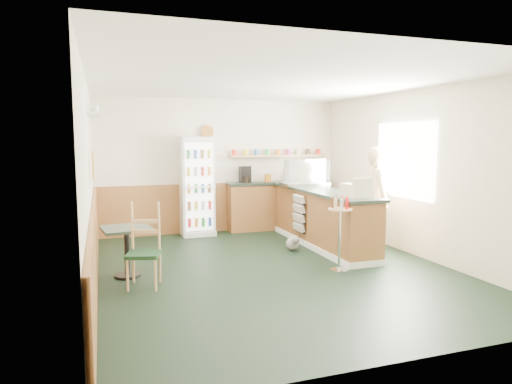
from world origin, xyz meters
name	(u,v)px	position (x,y,z in m)	size (l,w,h in m)	color
ground	(273,269)	(0.00, 0.00, 0.00)	(6.00, 6.00, 0.00)	black
room_envelope	(243,163)	(-0.23, 0.73, 1.52)	(5.04, 6.02, 2.72)	white
service_counter	(322,220)	(1.35, 1.07, 0.46)	(0.68, 3.01, 1.01)	#A16634
back_counter	(278,203)	(1.19, 2.80, 0.55)	(2.24, 0.42, 1.69)	#A16634
drinks_fridge	(197,186)	(-0.56, 2.74, 0.97)	(0.64, 0.54, 1.95)	white
display_case	(305,173)	(1.35, 1.83, 1.26)	(0.87, 0.46, 0.50)	silver
cash_register	(356,191)	(1.35, -0.04, 1.12)	(0.37, 0.39, 0.21)	beige
shopkeeper	(377,200)	(2.05, 0.44, 0.89)	(0.59, 0.43, 1.77)	tan
condiment_stand	(340,223)	(0.88, -0.39, 0.70)	(0.34, 0.34, 1.06)	silver
newspaper_rack	(299,214)	(0.99, 1.30, 0.56)	(0.09, 0.42, 0.67)	black
cafe_table	(127,242)	(-2.05, 0.30, 0.49)	(0.72, 0.72, 0.70)	black
cafe_chair	(143,243)	(-1.87, -0.15, 0.57)	(0.50, 0.50, 1.09)	black
dog_doorstop	(293,243)	(0.72, 0.92, 0.13)	(0.23, 0.30, 0.28)	gray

